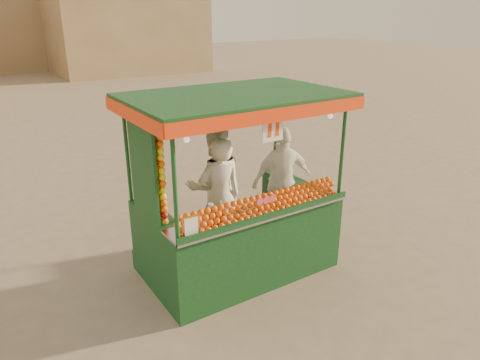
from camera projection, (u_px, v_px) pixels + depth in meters
ground at (239, 274)px, 6.65m from camera, size 90.00×90.00×0.00m
building_right at (127, 31)px, 28.15m from camera, size 9.00×6.00×5.00m
juice_cart at (237, 220)px, 6.40m from camera, size 2.92×1.89×2.65m
vendor_left at (220, 197)px, 6.35m from camera, size 0.70×0.51×1.76m
vendor_middle at (215, 186)px, 6.66m from camera, size 1.01×0.86×1.83m
vendor_right at (282, 180)px, 7.05m from camera, size 1.07×0.59×1.73m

